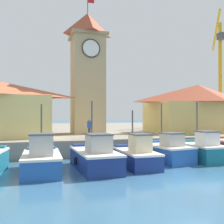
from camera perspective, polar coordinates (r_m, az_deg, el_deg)
name	(u,v)px	position (r m, az deg, el deg)	size (l,w,h in m)	color
ground_plane	(199,183)	(13.51, 18.33, -14.55)	(300.00, 300.00, 0.00)	#386689
quay_wharf	(84,132)	(40.30, -6.11, -4.30)	(120.00, 40.00, 1.33)	gray
fishing_boat_left_outer	(41,160)	(15.38, -15.14, -10.00)	(2.24, 4.55, 3.89)	#2356A8
fishing_boat_left_inner	(95,157)	(15.83, -3.76, -9.75)	(2.33, 5.19, 4.12)	navy
fishing_boat_mid_left	(136,155)	(16.79, 5.23, -9.39)	(1.97, 4.49, 3.55)	navy
fishing_boat_center	(166,151)	(18.76, 11.71, -8.35)	(2.61, 4.33, 4.10)	#2356A8
fishing_boat_mid_right	(202,150)	(19.93, 18.91, -7.82)	(2.17, 4.17, 4.21)	#196B7F
clock_tower	(88,70)	(27.92, -5.34, 9.13)	(3.68, 3.68, 14.23)	tan
warehouse_right	(198,108)	(31.05, 18.25, 0.88)	(11.33, 6.51, 5.33)	tan
port_crane_near	(220,85)	(44.75, 22.45, 5.47)	(5.49, 8.74, 18.65)	#976E11
dock_worker_near_tower	(89,128)	(21.72, -4.95, -3.48)	(0.34, 0.22, 1.62)	#33333D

